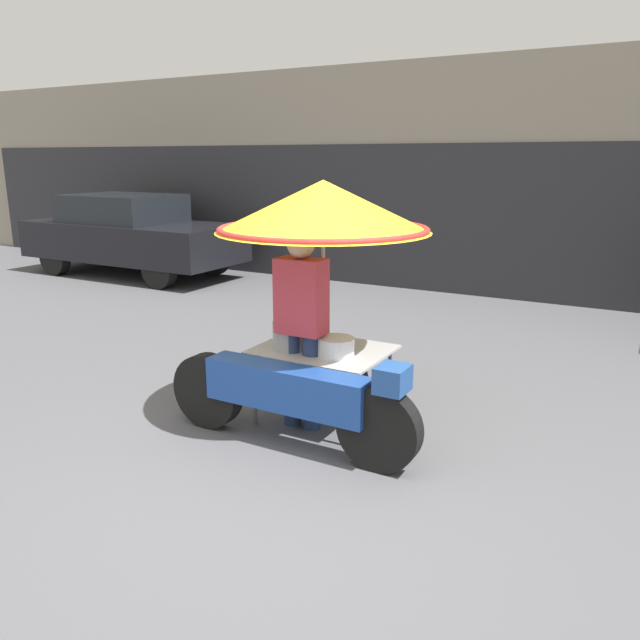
# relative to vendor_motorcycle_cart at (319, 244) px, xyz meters

# --- Properties ---
(ground_plane) EXTENTS (36.00, 36.00, 0.00)m
(ground_plane) POSITION_rel_vendor_motorcycle_cart_xyz_m (0.30, -1.05, -1.47)
(ground_plane) COLOR #56565B
(shopfront_building) EXTENTS (28.00, 2.06, 3.58)m
(shopfront_building) POSITION_rel_vendor_motorcycle_cart_xyz_m (0.30, 6.48, 0.31)
(shopfront_building) COLOR gray
(shopfront_building) RESTS_ON ground
(vendor_motorcycle_cart) EXTENTS (2.10, 1.66, 1.95)m
(vendor_motorcycle_cart) POSITION_rel_vendor_motorcycle_cart_xyz_m (0.00, 0.00, 0.00)
(vendor_motorcycle_cart) COLOR black
(vendor_motorcycle_cart) RESTS_ON ground
(vendor_person) EXTENTS (0.38, 0.22, 1.58)m
(vendor_person) POSITION_rel_vendor_motorcycle_cart_xyz_m (-0.09, -0.11, -0.59)
(vendor_person) COLOR navy
(vendor_person) RESTS_ON ground
(parked_car) EXTENTS (4.13, 1.67, 1.46)m
(parked_car) POSITION_rel_vendor_motorcycle_cart_xyz_m (-6.29, 4.14, -0.72)
(parked_car) COLOR black
(parked_car) RESTS_ON ground
(potted_plant) EXTENTS (0.63, 0.63, 0.84)m
(potted_plant) POSITION_rel_vendor_motorcycle_cart_xyz_m (-8.69, 4.80, -1.00)
(potted_plant) COLOR #2D2D33
(potted_plant) RESTS_ON ground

